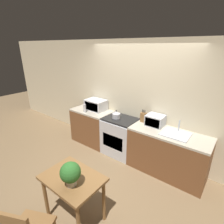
# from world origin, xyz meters

# --- Properties ---
(ground_plane) EXTENTS (16.00, 16.00, 0.00)m
(ground_plane) POSITION_xyz_m (0.00, 0.00, 0.00)
(ground_plane) COLOR brown
(wall_back) EXTENTS (10.00, 0.06, 2.60)m
(wall_back) POSITION_xyz_m (0.00, 1.20, 1.30)
(wall_back) COLOR beige
(wall_back) RESTS_ON ground_plane
(counter_left_run) EXTENTS (1.05, 0.62, 0.90)m
(counter_left_run) POSITION_xyz_m (-1.14, 0.86, 0.45)
(counter_left_run) COLOR brown
(counter_left_run) RESTS_ON ground_plane
(counter_right_run) EXTENTS (1.52, 0.62, 0.90)m
(counter_right_run) POSITION_xyz_m (0.91, 0.86, 0.45)
(counter_right_run) COLOR brown
(counter_right_run) RESTS_ON ground_plane
(stove_range) EXTENTS (0.76, 0.62, 0.90)m
(stove_range) POSITION_xyz_m (-0.23, 0.85, 0.45)
(stove_range) COLOR silver
(stove_range) RESTS_ON ground_plane
(kettle) EXTENTS (0.19, 0.19, 0.19)m
(kettle) POSITION_xyz_m (-0.33, 0.82, 0.98)
(kettle) COLOR #B7B7BC
(kettle) RESTS_ON stove_range
(microwave) EXTENTS (0.52, 0.38, 0.26)m
(microwave) POSITION_xyz_m (-1.08, 0.95, 1.03)
(microwave) COLOR silver
(microwave) RESTS_ON counter_left_run
(bottle) EXTENTS (0.07, 0.07, 0.29)m
(bottle) POSITION_xyz_m (-1.19, 0.65, 1.01)
(bottle) COLOR silver
(bottle) RESTS_ON counter_left_run
(knife_block) EXTENTS (0.12, 0.08, 0.28)m
(knife_block) POSITION_xyz_m (0.25, 1.01, 1.01)
(knife_block) COLOR brown
(knife_block) RESTS_ON counter_right_run
(toaster_oven) EXTENTS (0.35, 0.31, 0.23)m
(toaster_oven) POSITION_xyz_m (0.54, 0.99, 1.01)
(toaster_oven) COLOR silver
(toaster_oven) RESTS_ON counter_right_run
(sink_basin) EXTENTS (0.50, 0.42, 0.24)m
(sink_basin) POSITION_xyz_m (1.02, 0.86, 0.91)
(sink_basin) COLOR silver
(sink_basin) RESTS_ON counter_right_run
(dining_table) EXTENTS (0.83, 0.60, 0.77)m
(dining_table) POSITION_xyz_m (0.24, -0.98, 0.64)
(dining_table) COLOR brown
(dining_table) RESTS_ON ground_plane
(potted_plant) EXTENTS (0.27, 0.27, 0.33)m
(potted_plant) POSITION_xyz_m (0.34, -1.07, 0.95)
(potted_plant) COLOR beige
(potted_plant) RESTS_ON dining_table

